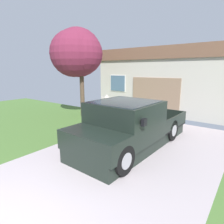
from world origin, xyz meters
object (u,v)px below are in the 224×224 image
house_with_garage (177,80)px  neighbor_tree (77,53)px  person_with_hat (107,112)px  handbag (108,136)px  pickup_truck (127,127)px

house_with_garage → neighbor_tree: size_ratio=1.85×
person_with_hat → handbag: size_ratio=4.13×
neighbor_tree → pickup_truck: bearing=-26.5°
house_with_garage → neighbor_tree: neighbor_tree is taller
pickup_truck → handbag: size_ratio=12.18×
person_with_hat → handbag: (0.20, -0.19, -0.90)m
pickup_truck → neighbor_tree: (-4.97, 2.48, 2.82)m
pickup_truck → handbag: (-1.08, 0.31, -0.63)m
person_with_hat → house_with_garage: bearing=93.8°
pickup_truck → house_with_garage: house_with_garage is taller
house_with_garage → neighbor_tree: bearing=-125.1°
house_with_garage → handbag: bearing=-89.8°
neighbor_tree → handbag: bearing=-29.2°
pickup_truck → house_with_garage: size_ratio=0.55×
handbag → neighbor_tree: neighbor_tree is taller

